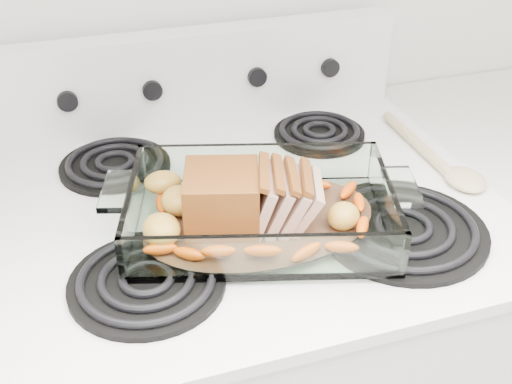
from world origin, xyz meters
name	(u,v)px	position (x,y,z in m)	size (l,w,h in m)	color
baking_dish	(260,215)	(-0.01, 1.56, 0.96)	(0.38, 0.25, 0.07)	white
pork_roast	(242,202)	(-0.04, 1.56, 0.99)	(0.20, 0.11, 0.09)	brown
roast_vegetables	(251,200)	(-0.01, 1.60, 0.97)	(0.33, 0.18, 0.04)	#F75706
wooden_spoon	(443,163)	(0.35, 1.64, 0.95)	(0.06, 0.29, 0.02)	tan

